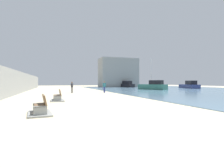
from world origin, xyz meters
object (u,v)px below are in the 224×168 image
Objects in this scene: person_standing at (104,86)px; bench_far at (58,98)px; bench_near at (40,110)px; boat_mid_bay at (153,86)px; person_walking at (72,86)px; boat_outer at (125,85)px; boat_far_right at (189,85)px.

bench_far is at bearing -125.10° from person_standing.
person_standing reaches higher than bench_near.
person_standing is 0.26× the size of boat_mid_bay.
boat_outer reaches higher than person_walking.
bench_far is at bearing -101.80° from person_walking.
boat_mid_bay is (17.05, 5.84, -0.19)m from person_walking.
bench_near is 0.29× the size of boat_far_right.
boat_mid_bay is 13.75m from boat_far_right.
boat_far_right is (13.05, 4.36, -0.04)m from boat_mid_bay.
bench_near is 0.33× the size of boat_mid_bay.
bench_near is at bearing -115.82° from person_standing.
person_walking is 0.22× the size of boat_far_right.
boat_mid_bay is at bearing 40.76° from bench_far.
boat_mid_bay is at bearing 28.65° from person_standing.
boat_mid_bay reaches higher than boat_outer.
person_standing is at bearing -118.75° from boat_outer.
person_standing is (7.94, 16.40, 0.78)m from bench_near.
bench_far is 11.07m from person_walking.
person_standing reaches higher than person_walking.
bench_far is 0.31× the size of boat_outer.
boat_far_right is 1.12× the size of boat_outer.
bench_near is 30.79m from boat_mid_bay.
boat_far_right is (30.10, 10.19, -0.23)m from person_walking.
boat_outer is (20.46, 34.50, 0.51)m from bench_far.
boat_far_right is (32.36, 21.00, 0.51)m from bench_far.
person_walking is at bearing -161.10° from boat_mid_bay.
bench_far is 25.50m from boat_mid_bay.
bench_far is 0.28× the size of boat_far_right.
person_walking is (2.26, 10.81, 0.74)m from bench_far.
bench_far is at bearing -120.66° from boat_outer.
boat_far_right is at bearing 18.47° from boat_mid_bay.
bench_near is 6.58m from bench_far.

